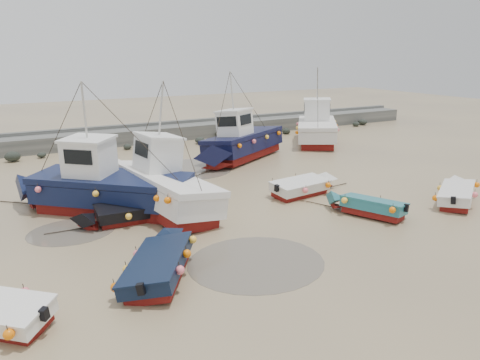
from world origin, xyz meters
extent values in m
plane|color=tan|center=(0.00, 0.00, 0.00)|extent=(120.00, 120.00, 0.00)
cube|color=slate|center=(0.00, 22.00, 0.60)|extent=(60.00, 2.20, 1.20)
cube|color=slate|center=(0.00, 23.21, 1.32)|extent=(60.00, 0.60, 0.25)
ellipsoid|color=black|center=(5.10, 19.02, 0.29)|extent=(0.84, 0.86, 0.51)
ellipsoid|color=black|center=(7.80, 20.56, 0.34)|extent=(0.98, 1.07, 0.72)
ellipsoid|color=black|center=(14.16, 19.54, 0.27)|extent=(0.78, 0.90, 0.59)
ellipsoid|color=black|center=(23.03, 19.80, 0.24)|extent=(0.68, 0.72, 0.52)
ellipsoid|color=black|center=(18.92, 19.27, 0.21)|extent=(0.60, 0.70, 0.31)
ellipsoid|color=black|center=(-5.07, 20.46, 0.35)|extent=(0.99, 0.80, 0.58)
ellipsoid|color=black|center=(12.19, 19.77, 0.19)|extent=(0.54, 0.46, 0.30)
ellipsoid|color=black|center=(9.69, 19.97, 0.21)|extent=(0.61, 0.47, 0.46)
ellipsoid|color=black|center=(24.28, 20.15, 0.32)|extent=(0.92, 0.97, 0.58)
ellipsoid|color=black|center=(-4.31, 20.27, 0.21)|extent=(0.61, 0.53, 0.32)
ellipsoid|color=black|center=(10.99, 20.60, 0.23)|extent=(0.67, 0.55, 0.43)
ellipsoid|color=black|center=(-9.17, 19.34, 0.38)|extent=(1.09, 0.88, 0.72)
ellipsoid|color=black|center=(-7.25, 19.65, 0.23)|extent=(0.65, 0.60, 0.37)
ellipsoid|color=black|center=(9.46, 19.39, 0.31)|extent=(0.88, 0.64, 0.62)
ellipsoid|color=black|center=(-0.92, 19.60, 0.22)|extent=(0.64, 0.62, 0.48)
ellipsoid|color=black|center=(7.84, 20.42, 0.19)|extent=(0.55, 0.45, 0.29)
cylinder|color=#5C5448|center=(-2.39, -2.90, 0.00)|extent=(5.20, 5.20, 0.01)
cylinder|color=#5C5448|center=(5.14, 4.42, 0.00)|extent=(3.32, 3.32, 0.01)
cylinder|color=#5C5448|center=(-7.87, 3.61, 0.00)|extent=(3.73, 3.73, 0.01)
cylinder|color=#5C5448|center=(0.96, 11.46, 0.00)|extent=(5.62, 5.62, 0.01)
cube|color=black|center=(-9.76, -4.08, 0.70)|extent=(0.28, 0.28, 0.35)
sphere|color=orange|center=(-10.68, -4.37, 0.63)|extent=(0.30, 0.30, 0.30)
sphere|color=orange|center=(-10.12, -2.62, 0.63)|extent=(0.30, 0.30, 0.30)
cube|color=maroon|center=(-5.91, -2.40, 0.15)|extent=(3.22, 3.89, 0.30)
cube|color=black|center=(-5.91, -2.40, 0.53)|extent=(3.58, 4.26, 0.45)
pyramid|color=black|center=(-4.66, -0.44, 0.98)|extent=(1.85, 1.53, 0.90)
cube|color=brown|center=(-5.91, -2.40, 0.69)|extent=(2.95, 3.54, 0.10)
cube|color=black|center=(-5.91, -2.40, 0.78)|extent=(3.69, 4.37, 0.07)
cube|color=black|center=(-7.01, -4.14, 0.70)|extent=(0.28, 0.27, 0.35)
cylinder|color=black|center=(-4.16, 0.35, 0.03)|extent=(1.11, 1.71, 0.04)
sphere|color=orange|center=(-7.58, -3.19, 0.63)|extent=(0.30, 0.30, 0.30)
sphere|color=orange|center=(-5.57, -3.73, 0.63)|extent=(0.30, 0.30, 0.30)
sphere|color=orange|center=(-6.91, -2.13, 0.63)|extent=(0.30, 0.30, 0.30)
sphere|color=orange|center=(-4.90, -2.67, 0.63)|extent=(0.30, 0.30, 0.30)
sphere|color=orange|center=(-6.24, -1.08, 0.63)|extent=(0.30, 0.30, 0.30)
sphere|color=orange|center=(-4.23, -1.61, 0.63)|extent=(0.30, 0.30, 0.30)
cube|color=maroon|center=(5.00, -1.25, 0.15)|extent=(2.13, 2.92, 0.30)
cube|color=#236871|center=(5.00, -1.25, 0.53)|extent=(2.39, 3.18, 0.45)
pyramid|color=#236871|center=(4.27, 0.39, 0.98)|extent=(1.50, 1.19, 0.90)
cube|color=brown|center=(5.00, -1.25, 0.69)|extent=(1.96, 2.65, 0.10)
cube|color=#236871|center=(5.00, -1.25, 0.78)|extent=(2.46, 3.26, 0.07)
cube|color=black|center=(5.62, -2.63, 0.70)|extent=(0.27, 0.25, 0.35)
cylinder|color=black|center=(3.94, 1.13, 0.03)|extent=(0.85, 1.84, 0.04)
sphere|color=orange|center=(4.76, -2.62, 0.63)|extent=(0.30, 0.30, 0.30)
sphere|color=orange|center=(5.72, -0.93, 0.63)|extent=(0.30, 0.30, 0.30)
sphere|color=orange|center=(3.82, -0.52, 0.63)|extent=(0.30, 0.30, 0.30)
cube|color=maroon|center=(10.22, -1.88, 0.15)|extent=(3.61, 2.94, 0.30)
cube|color=silver|center=(10.22, -1.88, 0.53)|extent=(3.95, 3.26, 0.45)
pyramid|color=silver|center=(12.09, -0.67, 0.98)|extent=(1.39, 1.62, 0.90)
cube|color=brown|center=(10.22, -1.88, 0.69)|extent=(3.29, 2.69, 0.10)
cube|color=silver|center=(10.22, -1.88, 0.78)|extent=(4.05, 3.35, 0.07)
cube|color=black|center=(8.57, -2.94, 0.70)|extent=(0.27, 0.28, 0.35)
cylinder|color=black|center=(12.87, -0.18, 0.03)|extent=(1.70, 1.11, 0.04)
sphere|color=orange|center=(8.50, -1.97, 0.63)|extent=(0.30, 0.30, 0.30)
sphere|color=orange|center=(10.26, -2.86, 0.63)|extent=(0.30, 0.30, 0.30)
sphere|color=orange|center=(10.18, -0.89, 0.63)|extent=(0.30, 0.30, 0.30)
sphere|color=orange|center=(11.94, -1.79, 0.63)|extent=(0.30, 0.30, 0.30)
cube|color=maroon|center=(-5.08, 3.59, 0.15)|extent=(3.18, 1.25, 0.30)
cube|color=black|center=(-5.08, 3.59, 0.53)|extent=(3.41, 1.45, 0.45)
pyramid|color=black|center=(-7.11, 3.67, 0.98)|extent=(0.76, 1.35, 0.90)
cube|color=brown|center=(-5.08, 3.59, 0.69)|extent=(2.87, 1.17, 0.10)
cube|color=black|center=(-5.08, 3.59, 0.78)|extent=(3.49, 1.51, 0.07)
cube|color=black|center=(-3.32, 3.52, 0.70)|extent=(0.19, 0.23, 0.35)
cylinder|color=black|center=(-7.98, 3.70, 0.03)|extent=(2.00, 0.12, 0.04)
sphere|color=orange|center=(-3.77, 2.75, 0.63)|extent=(0.30, 0.30, 0.30)
sphere|color=orange|center=(-4.60, 4.35, 0.63)|extent=(0.30, 0.30, 0.30)
sphere|color=orange|center=(-5.55, 2.82, 0.63)|extent=(0.30, 0.30, 0.30)
sphere|color=orange|center=(-6.38, 4.42, 0.63)|extent=(0.30, 0.30, 0.30)
cube|color=maroon|center=(3.91, 3.15, 0.15)|extent=(3.10, 1.62, 0.30)
cube|color=silver|center=(3.91, 3.15, 0.53)|extent=(3.35, 1.86, 0.45)
pyramid|color=silver|center=(5.84, 3.40, 0.98)|extent=(0.90, 1.54, 0.90)
cube|color=brown|center=(3.91, 3.15, 0.69)|extent=(2.81, 1.51, 0.10)
cube|color=silver|center=(3.91, 3.15, 0.78)|extent=(3.43, 1.93, 0.07)
cube|color=black|center=(2.26, 2.93, 0.70)|extent=(0.21, 0.24, 0.35)
cylinder|color=black|center=(6.68, 3.51, 0.03)|extent=(1.99, 0.30, 0.04)
sphere|color=orange|center=(2.55, 3.83, 0.63)|extent=(0.30, 0.30, 0.30)
sphere|color=orange|center=(3.60, 2.25, 0.63)|extent=(0.30, 0.30, 0.30)
sphere|color=orange|center=(4.22, 4.05, 0.63)|extent=(0.30, 0.30, 0.30)
sphere|color=orange|center=(5.28, 2.47, 0.63)|extent=(0.30, 0.30, 0.30)
cube|color=maroon|center=(-5.61, 5.33, 0.28)|extent=(6.65, 6.28, 0.55)
cube|color=#0D1637|center=(-5.61, 5.33, 1.02)|extent=(7.29, 6.91, 0.95)
pyramid|color=#0D1637|center=(-8.79, 8.18, 1.72)|extent=(2.81, 2.91, 1.40)
cube|color=brown|center=(-5.61, 5.33, 1.54)|extent=(7.10, 6.72, 0.08)
cube|color=#0D1637|center=(-5.61, 5.33, 1.68)|extent=(7.45, 7.06, 0.30)
cube|color=white|center=(-6.37, 6.01, 2.65)|extent=(2.72, 2.70, 1.70)
cube|color=white|center=(-6.37, 6.01, 3.56)|extent=(2.93, 2.92, 0.12)
cube|color=black|center=(-7.13, 6.69, 2.91)|extent=(1.08, 1.20, 0.68)
cylinder|color=#B7B7B2|center=(-6.37, 6.01, 4.92)|extent=(0.10, 0.10, 2.60)
cylinder|color=black|center=(-9.66, 8.95, 0.03)|extent=(2.27, 2.04, 0.05)
sphere|color=#FC6C7A|center=(-4.36, 2.30, 1.38)|extent=(0.30, 0.30, 0.30)
sphere|color=#FC6C7A|center=(-3.56, 5.42, 1.38)|extent=(0.30, 0.30, 0.30)
sphere|color=#FC6C7A|center=(-6.57, 4.27, 1.38)|extent=(0.30, 0.30, 0.30)
sphere|color=#FC6C7A|center=(-5.76, 7.39, 1.38)|extent=(0.30, 0.30, 0.30)
sphere|color=#FC6C7A|center=(-8.77, 6.24, 1.38)|extent=(0.30, 0.30, 0.30)
cube|color=maroon|center=(-3.50, 4.14, 0.28)|extent=(2.92, 6.97, 0.55)
cube|color=white|center=(-3.50, 4.14, 1.02)|extent=(3.35, 7.50, 0.95)
pyramid|color=white|center=(-4.02, 8.29, 1.72)|extent=(2.64, 1.72, 1.40)
cube|color=brown|center=(-3.50, 4.14, 1.54)|extent=(3.23, 7.33, 0.08)
cube|color=white|center=(-3.50, 4.14, 1.68)|extent=(3.42, 7.67, 0.30)
cube|color=white|center=(-3.62, 5.13, 2.65)|extent=(1.97, 2.20, 1.70)
cube|color=white|center=(-3.62, 5.13, 3.56)|extent=(2.13, 2.37, 0.12)
cube|color=black|center=(-3.75, 6.14, 2.91)|extent=(1.47, 0.23, 0.68)
cylinder|color=#B7B7B2|center=(-3.62, 5.13, 4.92)|extent=(0.10, 0.10, 2.60)
cylinder|color=black|center=(-4.16, 9.43, 0.03)|extent=(0.42, 2.98, 0.05)
sphere|color=#FC6C7A|center=(-4.50, 1.11, 1.38)|extent=(0.30, 0.30, 0.30)
sphere|color=#FC6C7A|center=(-1.98, 2.88, 1.38)|extent=(0.30, 0.30, 0.30)
sphere|color=#FC6C7A|center=(-4.85, 3.98, 1.38)|extent=(0.30, 0.30, 0.30)
sphere|color=#FC6C7A|center=(-2.33, 5.74, 1.38)|extent=(0.30, 0.30, 0.30)
sphere|color=#FC6C7A|center=(-5.21, 6.84, 1.38)|extent=(0.30, 0.30, 0.30)
cube|color=maroon|center=(5.75, 12.42, 0.28)|extent=(6.92, 5.28, 0.55)
cube|color=black|center=(5.75, 12.42, 1.02)|extent=(7.54, 5.87, 0.95)
pyramid|color=black|center=(2.16, 10.34, 1.72)|extent=(2.54, 2.97, 1.40)
cube|color=brown|center=(5.75, 12.42, 1.54)|extent=(7.35, 5.70, 0.08)
cube|color=black|center=(5.75, 12.42, 1.68)|extent=(7.71, 6.00, 0.30)
cube|color=white|center=(4.90, 11.93, 2.65)|extent=(2.65, 2.58, 1.70)
cube|color=white|center=(4.90, 11.93, 3.56)|extent=(2.86, 2.79, 0.12)
cube|color=black|center=(4.02, 11.42, 2.91)|extent=(0.82, 1.37, 0.68)
cylinder|color=#B7B7B2|center=(4.90, 11.93, 4.92)|extent=(0.10, 0.10, 2.60)
cylinder|color=black|center=(1.17, 9.77, 0.03)|extent=(2.62, 1.55, 0.05)
sphere|color=#FC6C7A|center=(8.94, 12.63, 1.38)|extent=(0.30, 0.30, 0.30)
sphere|color=#FC6C7A|center=(6.69, 14.61, 1.38)|extent=(0.30, 0.30, 0.30)
sphere|color=#FC6C7A|center=(7.29, 11.67, 1.38)|extent=(0.30, 0.30, 0.30)
sphere|color=#FC6C7A|center=(5.04, 13.66, 1.38)|extent=(0.30, 0.30, 0.30)
sphere|color=#FC6C7A|center=(5.64, 10.71, 1.38)|extent=(0.30, 0.30, 0.30)
sphere|color=#FC6C7A|center=(3.38, 12.70, 1.38)|extent=(0.30, 0.30, 0.30)
sphere|color=#FC6C7A|center=(3.98, 9.75, 1.38)|extent=(0.30, 0.30, 0.30)
cube|color=maroon|center=(13.86, 14.47, 0.28)|extent=(5.95, 6.79, 0.55)
cube|color=silver|center=(13.86, 14.47, 1.02)|extent=(6.59, 7.44, 0.95)
pyramid|color=silver|center=(16.29, 17.75, 1.72)|extent=(3.23, 2.91, 1.40)
cube|color=brown|center=(13.86, 14.47, 1.54)|extent=(6.40, 7.24, 0.08)
cube|color=silver|center=(13.86, 14.47, 1.68)|extent=(6.74, 7.60, 0.30)
cube|color=white|center=(14.43, 15.25, 2.65)|extent=(2.86, 2.84, 1.70)
cube|color=white|center=(14.43, 15.25, 3.56)|extent=(3.09, 3.07, 0.12)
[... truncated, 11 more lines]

